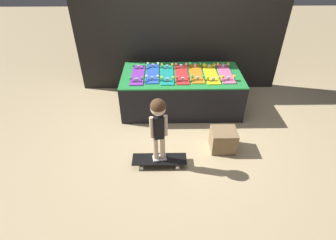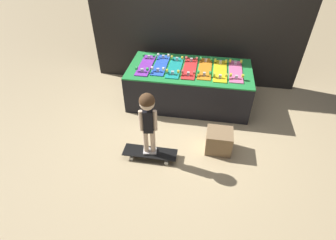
{
  "view_description": "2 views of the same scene",
  "coord_description": "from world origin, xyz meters",
  "px_view_note": "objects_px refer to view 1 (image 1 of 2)",
  "views": [
    {
      "loc": [
        -0.27,
        -3.07,
        2.43
      ],
      "look_at": [
        -0.23,
        -0.23,
        0.37
      ],
      "focal_mm": 28.0,
      "sensor_mm": 36.0,
      "label": 1
    },
    {
      "loc": [
        0.27,
        -2.94,
        2.5
      ],
      "look_at": [
        -0.18,
        -0.26,
        0.3
      ],
      "focal_mm": 28.0,
      "sensor_mm": 36.0,
      "label": 2
    }
  ],
  "objects_px": {
    "skateboard_teal_on_rack": "(167,74)",
    "skateboard_red_on_rack": "(182,74)",
    "storage_box": "(223,140)",
    "skateboard_pink_on_rack": "(225,73)",
    "child": "(158,119)",
    "skateboard_on_floor": "(159,160)",
    "skateboard_purple_on_rack": "(138,74)",
    "skateboard_orange_on_rack": "(196,73)",
    "skateboard_yellow_on_rack": "(211,74)",
    "skateboard_blue_on_rack": "(153,73)"
  },
  "relations": [
    {
      "from": "skateboard_teal_on_rack",
      "to": "skateboard_red_on_rack",
      "type": "distance_m",
      "value": 0.23
    },
    {
      "from": "storage_box",
      "to": "skateboard_pink_on_rack",
      "type": "bearing_deg",
      "value": 80.71
    },
    {
      "from": "storage_box",
      "to": "child",
      "type": "bearing_deg",
      "value": -161.41
    },
    {
      "from": "skateboard_on_floor",
      "to": "skateboard_red_on_rack",
      "type": "bearing_deg",
      "value": 75.49
    },
    {
      "from": "skateboard_purple_on_rack",
      "to": "skateboard_pink_on_rack",
      "type": "distance_m",
      "value": 1.37
    },
    {
      "from": "skateboard_orange_on_rack",
      "to": "skateboard_on_floor",
      "type": "distance_m",
      "value": 1.57
    },
    {
      "from": "skateboard_red_on_rack",
      "to": "child",
      "type": "distance_m",
      "value": 1.38
    },
    {
      "from": "skateboard_yellow_on_rack",
      "to": "skateboard_on_floor",
      "type": "bearing_deg",
      "value": -121.09
    },
    {
      "from": "skateboard_red_on_rack",
      "to": "child",
      "type": "relative_size",
      "value": 0.79
    },
    {
      "from": "skateboard_purple_on_rack",
      "to": "skateboard_yellow_on_rack",
      "type": "distance_m",
      "value": 1.14
    },
    {
      "from": "skateboard_blue_on_rack",
      "to": "skateboard_on_floor",
      "type": "bearing_deg",
      "value": -85.33
    },
    {
      "from": "skateboard_blue_on_rack",
      "to": "skateboard_pink_on_rack",
      "type": "distance_m",
      "value": 1.14
    },
    {
      "from": "skateboard_teal_on_rack",
      "to": "skateboard_pink_on_rack",
      "type": "relative_size",
      "value": 1.0
    },
    {
      "from": "skateboard_pink_on_rack",
      "to": "skateboard_purple_on_rack",
      "type": "bearing_deg",
      "value": -178.78
    },
    {
      "from": "skateboard_purple_on_rack",
      "to": "skateboard_on_floor",
      "type": "bearing_deg",
      "value": -75.57
    },
    {
      "from": "skateboard_orange_on_rack",
      "to": "skateboard_blue_on_rack",
      "type": "bearing_deg",
      "value": 179.26
    },
    {
      "from": "skateboard_blue_on_rack",
      "to": "skateboard_red_on_rack",
      "type": "height_order",
      "value": "same"
    },
    {
      "from": "skateboard_purple_on_rack",
      "to": "skateboard_orange_on_rack",
      "type": "bearing_deg",
      "value": 2.37
    },
    {
      "from": "skateboard_teal_on_rack",
      "to": "skateboard_orange_on_rack",
      "type": "bearing_deg",
      "value": 4.52
    },
    {
      "from": "skateboard_purple_on_rack",
      "to": "storage_box",
      "type": "distance_m",
      "value": 1.65
    },
    {
      "from": "skateboard_on_floor",
      "to": "storage_box",
      "type": "bearing_deg",
      "value": 18.59
    },
    {
      "from": "skateboard_blue_on_rack",
      "to": "skateboard_teal_on_rack",
      "type": "distance_m",
      "value": 0.23
    },
    {
      "from": "skateboard_red_on_rack",
      "to": "skateboard_yellow_on_rack",
      "type": "height_order",
      "value": "same"
    },
    {
      "from": "skateboard_teal_on_rack",
      "to": "skateboard_red_on_rack",
      "type": "bearing_deg",
      "value": 2.31
    },
    {
      "from": "skateboard_yellow_on_rack",
      "to": "child",
      "type": "xyz_separation_m",
      "value": [
        -0.8,
        -1.33,
        0.08
      ]
    },
    {
      "from": "skateboard_purple_on_rack",
      "to": "skateboard_on_floor",
      "type": "relative_size",
      "value": 1.01
    },
    {
      "from": "skateboard_blue_on_rack",
      "to": "skateboard_orange_on_rack",
      "type": "distance_m",
      "value": 0.68
    },
    {
      "from": "skateboard_yellow_on_rack",
      "to": "skateboard_purple_on_rack",
      "type": "bearing_deg",
      "value": -179.6
    },
    {
      "from": "skateboard_blue_on_rack",
      "to": "storage_box",
      "type": "distance_m",
      "value": 1.52
    },
    {
      "from": "skateboard_blue_on_rack",
      "to": "skateboard_on_floor",
      "type": "relative_size",
      "value": 1.01
    },
    {
      "from": "skateboard_blue_on_rack",
      "to": "skateboard_on_floor",
      "type": "height_order",
      "value": "skateboard_blue_on_rack"
    },
    {
      "from": "skateboard_red_on_rack",
      "to": "child",
      "type": "height_order",
      "value": "child"
    },
    {
      "from": "skateboard_yellow_on_rack",
      "to": "skateboard_blue_on_rack",
      "type": "bearing_deg",
      "value": 177.58
    },
    {
      "from": "skateboard_pink_on_rack",
      "to": "skateboard_blue_on_rack",
      "type": "bearing_deg",
      "value": 179.13
    },
    {
      "from": "skateboard_on_floor",
      "to": "storage_box",
      "type": "distance_m",
      "value": 0.91
    },
    {
      "from": "skateboard_purple_on_rack",
      "to": "child",
      "type": "distance_m",
      "value": 1.37
    },
    {
      "from": "skateboard_orange_on_rack",
      "to": "child",
      "type": "relative_size",
      "value": 0.79
    },
    {
      "from": "child",
      "to": "storage_box",
      "type": "distance_m",
      "value": 1.06
    },
    {
      "from": "skateboard_orange_on_rack",
      "to": "skateboard_pink_on_rack",
      "type": "distance_m",
      "value": 0.46
    },
    {
      "from": "skateboard_orange_on_rack",
      "to": "storage_box",
      "type": "distance_m",
      "value": 1.2
    },
    {
      "from": "skateboard_blue_on_rack",
      "to": "skateboard_purple_on_rack",
      "type": "bearing_deg",
      "value": -168.47
    },
    {
      "from": "skateboard_blue_on_rack",
      "to": "skateboard_on_floor",
      "type": "xyz_separation_m",
      "value": [
        0.11,
        -1.37,
        -0.55
      ]
    },
    {
      "from": "skateboard_blue_on_rack",
      "to": "child",
      "type": "height_order",
      "value": "child"
    },
    {
      "from": "skateboard_purple_on_rack",
      "to": "storage_box",
      "type": "bearing_deg",
      "value": -40.83
    },
    {
      "from": "skateboard_purple_on_rack",
      "to": "skateboard_blue_on_rack",
      "type": "relative_size",
      "value": 1.0
    },
    {
      "from": "skateboard_purple_on_rack",
      "to": "skateboard_teal_on_rack",
      "type": "height_order",
      "value": "same"
    },
    {
      "from": "skateboard_teal_on_rack",
      "to": "skateboard_yellow_on_rack",
      "type": "relative_size",
      "value": 1.0
    },
    {
      "from": "skateboard_red_on_rack",
      "to": "skateboard_yellow_on_rack",
      "type": "distance_m",
      "value": 0.46
    },
    {
      "from": "skateboard_red_on_rack",
      "to": "skateboard_yellow_on_rack",
      "type": "relative_size",
      "value": 1.0
    },
    {
      "from": "skateboard_blue_on_rack",
      "to": "skateboard_red_on_rack",
      "type": "relative_size",
      "value": 1.0
    }
  ]
}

